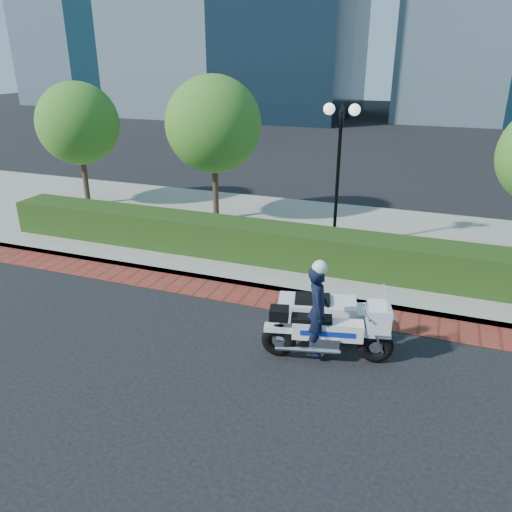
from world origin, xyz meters
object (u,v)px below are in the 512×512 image
(tree_a, at_px, (78,124))
(tree_b, at_px, (213,125))
(lamppost, at_px, (339,155))
(police_motorcycle, at_px, (322,317))

(tree_a, relative_size, tree_b, 0.94)
(lamppost, bearing_deg, tree_a, 172.59)
(tree_b, xyz_separation_m, police_motorcycle, (5.41, -6.68, -2.72))
(lamppost, xyz_separation_m, tree_a, (-10.00, 1.30, 0.26))
(police_motorcycle, bearing_deg, lamppost, 86.25)
(lamppost, bearing_deg, tree_b, 163.89)
(lamppost, xyz_separation_m, police_motorcycle, (0.91, -5.38, -2.24))
(tree_a, xyz_separation_m, police_motorcycle, (10.91, -6.68, -2.51))
(tree_b, bearing_deg, lamppost, -16.11)
(lamppost, relative_size, police_motorcycle, 1.64)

